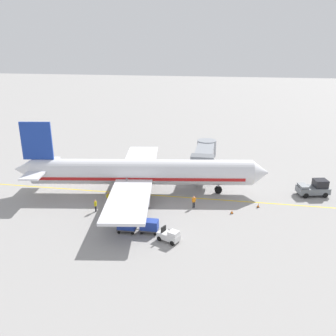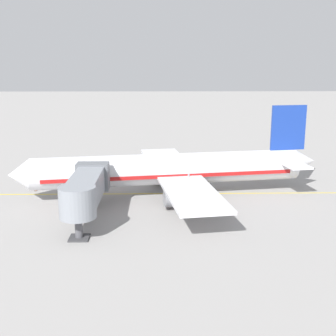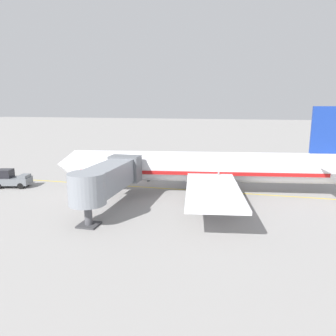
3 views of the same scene
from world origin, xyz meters
name	(u,v)px [view 3 (image 3 of 3)]	position (x,y,z in m)	size (l,w,h in m)	color
ground_plane	(193,190)	(0.00, 0.00, 0.00)	(400.00, 400.00, 0.00)	gray
gate_lead_in_line	(193,190)	(0.00, 0.00, 0.00)	(0.24, 80.00, 0.01)	gold
parked_airliner	(203,167)	(-0.60, -1.37, 3.19)	(30.44, 37.28, 10.63)	silver
jet_bridge	(108,178)	(-9.71, 7.28, 3.45)	(11.96, 3.50, 4.98)	gray
pushback_tractor	(12,179)	(-4.08, 23.73, 1.10)	(3.17, 4.79, 2.40)	slate
baggage_tug_lead	(174,165)	(12.29, 5.12, 0.71)	(2.11, 2.77, 1.62)	silver
baggage_cart_front	(188,166)	(10.75, 2.48, 0.95)	(1.33, 2.91, 1.58)	#4C4C51
baggage_cart_second_in_train	(205,167)	(11.05, -0.15, 0.95)	(1.33, 2.91, 1.58)	#4C4C51
ground_crew_wing_walker	(149,175)	(3.18, 6.92, 0.95)	(0.53, 0.62, 1.69)	#232328
ground_crew_loader	(232,178)	(3.98, -4.81, 0.95)	(0.50, 0.64, 1.69)	#232328
ground_crew_marshaller	(239,174)	(6.59, -5.70, 0.95)	(0.73, 0.26, 1.69)	#232328
safety_cone_nose_left	(118,176)	(4.05, 12.02, 0.29)	(0.36, 0.36, 0.59)	black
safety_cone_nose_right	(88,179)	(1.53, 15.52, 0.29)	(0.36, 0.36, 0.59)	black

